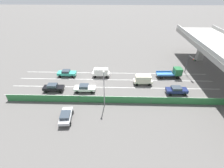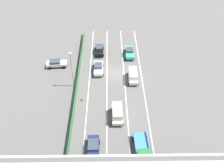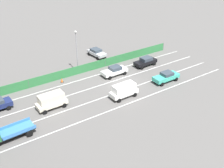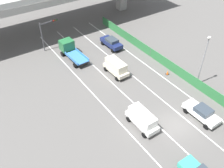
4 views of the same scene
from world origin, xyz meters
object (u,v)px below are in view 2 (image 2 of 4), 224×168
car_sedan_black (99,49)px  car_sedan_navy (93,148)px  car_van_cream (117,113)px  traffic_cone (82,99)px  street_lamp (72,67)px  parked_wagon_silver (56,63)px  car_sedan_white (99,68)px  flatbed_truck_blue (144,153)px  car_taxi_teal (130,52)px  car_van_white (133,75)px

car_sedan_black → car_sedan_navy: car_sedan_navy is taller
car_van_cream → traffic_cone: car_van_cream is taller
street_lamp → parked_wagon_silver: bearing=-56.9°
car_sedan_white → parked_wagon_silver: size_ratio=1.05×
car_sedan_navy → flatbed_truck_blue: size_ratio=0.74×
flatbed_truck_blue → parked_wagon_silver: size_ratio=1.39×
car_van_cream → parked_wagon_silver: bearing=-50.5°
car_van_cream → car_taxi_teal: size_ratio=0.93×
car_van_cream → car_sedan_white: size_ratio=0.94×
car_sedan_navy → parked_wagon_silver: size_ratio=1.03×
car_sedan_white → car_van_white: bearing=156.0°
car_taxi_teal → street_lamp: 15.92m
car_sedan_black → flatbed_truck_blue: bearing=103.8°
car_van_cream → car_taxi_teal: bearing=-99.7°
car_van_cream → street_lamp: (8.15, -8.52, 3.32)m
car_van_white → car_sedan_navy: size_ratio=0.95×
car_van_white → parked_wagon_silver: car_van_white is taller
car_sedan_black → car_sedan_navy: 26.98m
flatbed_truck_blue → street_lamp: bearing=-54.9°
parked_wagon_silver → traffic_cone: 12.14m
car_sedan_black → car_sedan_navy: (0.29, 26.98, 0.02)m
street_lamp → car_sedan_navy: bearing=106.1°
flatbed_truck_blue → car_taxi_teal: bearing=-89.5°
car_van_white → street_lamp: (11.51, 1.66, 3.35)m
car_sedan_navy → flatbed_truck_blue: bearing=169.7°
car_taxi_teal → car_sedan_navy: car_sedan_navy is taller
flatbed_truck_blue → parked_wagon_silver: 28.03m
car_sedan_white → car_van_white: size_ratio=1.07×
street_lamp → car_sedan_black: bearing=-111.9°
car_van_cream → traffic_cone: bearing=-35.6°
street_lamp → car_taxi_teal: bearing=-137.5°
car_van_white → car_sedan_navy: (7.10, 16.95, -0.30)m
car_sedan_black → car_van_white: bearing=124.2°
car_taxi_teal → car_sedan_navy: 26.69m
car_van_white → street_lamp: size_ratio=0.57×
parked_wagon_silver → street_lamp: street_lamp is taller
car_sedan_navy → traffic_cone: bearing=-77.2°
car_van_white → car_sedan_navy: bearing=67.3°
car_sedan_white → parked_wagon_silver: car_sedan_white is taller
car_van_cream → parked_wagon_silver: (12.38, -15.01, -0.39)m
car_sedan_navy → flatbed_truck_blue: (-7.25, 1.32, 0.37)m
car_sedan_black → traffic_cone: size_ratio=6.07×
car_taxi_teal → flatbed_truck_blue: 27.08m
car_sedan_white → flatbed_truck_blue: (-6.98, 21.31, 0.41)m
flatbed_truck_blue → parked_wagon_silver: (15.88, -23.09, -0.43)m
car_sedan_black → traffic_cone: (2.85, 15.71, -0.56)m
car_sedan_navy → car_sedan_black: bearing=-90.6°
car_taxi_teal → parked_wagon_silver: (15.64, 3.99, -0.04)m
car_van_cream → car_van_white: car_van_cream is taller
traffic_cone → car_sedan_navy: bearing=102.8°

